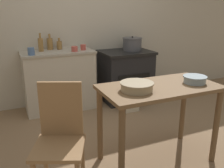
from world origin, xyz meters
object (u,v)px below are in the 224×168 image
object	(u,v)px
work_table	(159,99)
cup_center_right	(75,49)
cup_center_left	(83,47)
stock_pot	(132,44)
bottle_mid_left	(41,44)
mixing_bowl_large	(137,86)
mixing_bowl_small	(195,79)
stove	(125,76)
cup_center	(31,51)
chair	(60,136)
bottle_far_left	(59,45)
bottle_left	(50,44)
flour_sack	(129,100)

from	to	relation	value
work_table	cup_center_right	distance (m)	1.67
work_table	cup_center_left	distance (m)	1.72
stock_pot	bottle_mid_left	size ratio (longest dim) A/B	1.20
work_table	cup_center_right	size ratio (longest dim) A/B	12.53
mixing_bowl_large	mixing_bowl_small	xyz separation A→B (m)	(0.63, -0.03, -0.00)
stove	work_table	xyz separation A→B (m)	(-0.50, -1.69, 0.25)
stock_pot	cup_center	world-z (taller)	stock_pot
stove	bottle_mid_left	distance (m)	1.43
work_table	chair	world-z (taller)	chair
work_table	cup_center	size ratio (longest dim) A/B	11.36
bottle_far_left	chair	bearing A→B (deg)	-103.06
bottle_left	flour_sack	bearing A→B (deg)	-34.39
flour_sack	cup_center_right	xyz separation A→B (m)	(-0.70, 0.37, 0.76)
mixing_bowl_small	cup_center	world-z (taller)	cup_center
stove	cup_center	xyz separation A→B (m)	(-1.46, -0.12, 0.53)
chair	bottle_far_left	distance (m)	2.01
stock_pot	mixing_bowl_large	size ratio (longest dim) A/B	1.05
bottle_mid_left	cup_center_left	distance (m)	0.61
stove	stock_pot	distance (m)	0.53
bottle_left	cup_center_right	distance (m)	0.42
cup_center_right	stock_pot	bearing A→B (deg)	6.05
flour_sack	stock_pot	bearing A→B (deg)	59.04
bottle_left	mixing_bowl_large	bearing A→B (deg)	-78.63
work_table	stock_pot	size ratio (longest dim) A/B	3.59
stock_pot	bottle_left	xyz separation A→B (m)	(-1.28, 0.20, 0.05)
bottle_far_left	bottle_left	bearing A→B (deg)	172.20
stove	cup_center	bearing A→B (deg)	-175.48
flour_sack	cup_center_left	distance (m)	1.04
mixing_bowl_small	bottle_far_left	bearing A→B (deg)	114.27
cup_center	mixing_bowl_small	bearing A→B (deg)	-50.96
work_table	flour_sack	xyz separation A→B (m)	(0.33, 1.23, -0.50)
bottle_left	cup_center_right	world-z (taller)	bottle_left
bottle_mid_left	cup_center	world-z (taller)	bottle_mid_left
cup_center_left	bottle_far_left	bearing A→B (deg)	145.95
mixing_bowl_small	bottle_far_left	world-z (taller)	bottle_far_left
mixing_bowl_large	bottle_mid_left	bearing A→B (deg)	106.28
mixing_bowl_large	bottle_mid_left	distance (m)	1.93
mixing_bowl_small	cup_center_left	distance (m)	1.84
cup_center_right	bottle_left	bearing A→B (deg)	133.30
chair	bottle_left	size ratio (longest dim) A/B	3.94
mixing_bowl_small	cup_center_right	distance (m)	1.82
chair	stock_pot	bearing A→B (deg)	70.45
bottle_left	bottle_far_left	bearing A→B (deg)	-7.80
bottle_left	cup_center_left	xyz separation A→B (m)	(0.44, -0.23, -0.05)
mixing_bowl_large	bottle_left	size ratio (longest dim) A/B	1.28
bottle_mid_left	stock_pot	bearing A→B (deg)	-4.07
bottle_far_left	stove	bearing A→B (deg)	-11.21
flour_sack	cup_center_left	size ratio (longest dim) A/B	4.13
stove	chair	distance (m)	2.24
cup_center_left	cup_center_right	size ratio (longest dim) A/B	0.90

